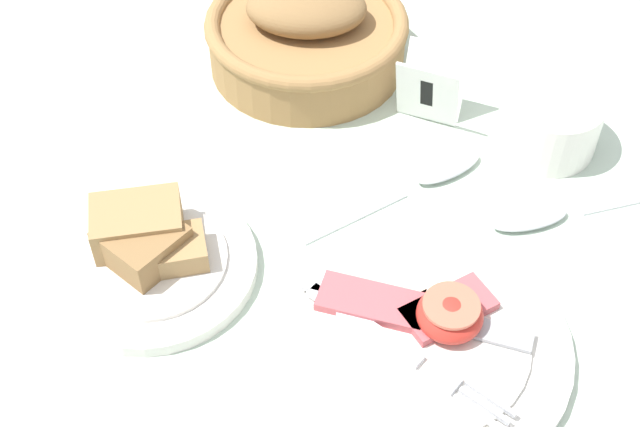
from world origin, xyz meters
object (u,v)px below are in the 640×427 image
Objects in this scene: bread_basket at (307,34)px; number_card at (431,87)px; bread_plate at (150,253)px; teaspoon_near_cup at (558,213)px; teaspoon_by_saucer at (424,179)px; breakfast_plate at (422,338)px; sugar_cup at (551,121)px.

bread_basket is 0.15m from number_card.
teaspoon_near_cup is (0.31, 0.17, -0.01)m from bread_plate.
teaspoon_by_saucer and teaspoon_near_cup have the same top height.
bread_basket is 0.21m from teaspoon_by_saucer.
bread_plate is (-0.23, 0.00, 0.01)m from breakfast_plate.
teaspoon_by_saucer is (0.16, -0.13, -0.03)m from bread_basket.
teaspoon_near_cup is (0.14, -0.09, -0.03)m from number_card.
teaspoon_by_saucer is at bearing -74.65° from number_card.
bread_basket is at bearing 166.79° from number_card.
bread_basket reaches higher than sugar_cup.
teaspoon_by_saucer is at bearing -137.09° from sugar_cup.
breakfast_plate is 1.39× the size of teaspoon_near_cup.
teaspoon_by_saucer is at bearing -35.10° from teaspoon_near_cup.
breakfast_plate is 1.43× the size of teaspoon_by_saucer.
sugar_cup is (0.28, 0.26, 0.01)m from bread_plate.
number_card is at bearing -66.91° from teaspoon_near_cup.
breakfast_plate is 1.14× the size of bread_basket.
bread_plate is 0.30m from bread_basket.
sugar_cup is 0.26m from bread_basket.
teaspoon_near_cup is (0.28, -0.13, -0.03)m from bread_basket.
bread_plate is at bearing -95.46° from bread_basket.
sugar_cup is 0.10m from teaspoon_near_cup.
number_card is at bearing -15.28° from bread_basket.
breakfast_plate is 1.36× the size of bread_plate.
number_card is 0.44× the size of teaspoon_near_cup.
teaspoon_by_saucer is (-0.09, -0.09, -0.02)m from sugar_cup.
number_card reaches higher than sugar_cup.
teaspoon_by_saucer is at bearing 104.47° from breakfast_plate.
teaspoon_near_cup is at bearing -73.05° from sugar_cup.
breakfast_plate is at bearing -55.46° from bread_basket.
bread_basket is (-0.21, 0.30, 0.03)m from breakfast_plate.
bread_basket is 2.80× the size of number_card.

